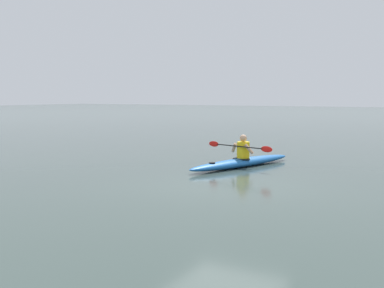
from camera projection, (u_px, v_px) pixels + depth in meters
name	position (u px, v px, depth m)	size (l,w,h in m)	color
ground_plane	(226.00, 186.00, 11.02)	(160.00, 160.00, 0.00)	#384742
kayak	(242.00, 162.00, 13.97)	(1.70, 4.32, 0.25)	#1959A5
kayaker	(243.00, 148.00, 13.94)	(2.33, 0.72, 0.70)	yellow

